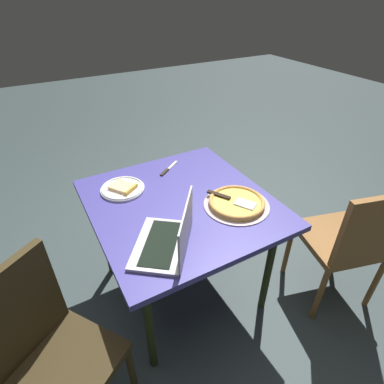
{
  "coord_description": "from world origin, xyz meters",
  "views": [
    {
      "loc": [
        1.25,
        -0.63,
        1.76
      ],
      "look_at": [
        -0.0,
        0.08,
        0.77
      ],
      "focal_mm": 28.96,
      "sensor_mm": 36.0,
      "label": 1
    }
  ],
  "objects": [
    {
      "name": "chair_far",
      "position": [
        0.37,
        -0.81,
        0.52
      ],
      "size": [
        0.55,
        0.55,
        0.92
      ],
      "color": "#322714",
      "rests_on": "ground_plane"
    },
    {
      "name": "ground_plane",
      "position": [
        0.0,
        0.0,
        0.0
      ],
      "size": [
        12.0,
        12.0,
        0.0
      ],
      "primitive_type": "plane",
      "color": "#303C3D"
    },
    {
      "name": "laptop",
      "position": [
        0.29,
        -0.21,
        0.79
      ],
      "size": [
        0.42,
        0.4,
        0.23
      ],
      "color": "#B2AEB6",
      "rests_on": "dining_table"
    },
    {
      "name": "pizza_tray",
      "position": [
        0.19,
        0.25,
        0.76
      ],
      "size": [
        0.36,
        0.36,
        0.04
      ],
      "color": "#A99296",
      "rests_on": "dining_table"
    },
    {
      "name": "table_knife",
      "position": [
        -0.35,
        0.09,
        0.74
      ],
      "size": [
        0.14,
        0.18,
        0.01
      ],
      "color": "beige",
      "rests_on": "dining_table"
    },
    {
      "name": "dining_table",
      "position": [
        0.0,
        0.0,
        0.67
      ],
      "size": [
        1.02,
        0.97,
        0.74
      ],
      "color": "navy",
      "rests_on": "ground_plane"
    },
    {
      "name": "chair_near",
      "position": [
        0.55,
        0.82,
        0.51
      ],
      "size": [
        0.53,
        0.53,
        0.9
      ],
      "color": "brown",
      "rests_on": "ground_plane"
    },
    {
      "name": "pizza_plate",
      "position": [
        -0.26,
        -0.25,
        0.75
      ],
      "size": [
        0.26,
        0.26,
        0.04
      ],
      "color": "white",
      "rests_on": "dining_table"
    }
  ]
}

